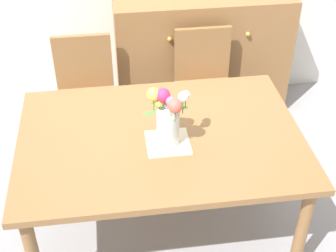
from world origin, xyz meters
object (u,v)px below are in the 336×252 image
object	(u,v)px
dining_table	(161,146)
dresser	(202,55)
chair_left	(86,89)
chair_right	(204,81)
flower_vase	(168,116)

from	to	relation	value
dining_table	dresser	world-z (taller)	dresser
chair_left	chair_right	world-z (taller)	same
chair_right	dresser	xyz separation A→B (m)	(0.07, 0.43, -0.02)
flower_vase	dresser	bearing A→B (deg)	71.26
dining_table	chair_left	xyz separation A→B (m)	(-0.44, 0.90, -0.14)
chair_right	flower_vase	distance (m)	1.13
dining_table	chair_right	size ratio (longest dim) A/B	1.79
dresser	chair_left	bearing A→B (deg)	-155.57
flower_vase	chair_left	bearing A→B (deg)	116.01
flower_vase	chair_right	bearing A→B (deg)	67.08
chair_right	dresser	distance (m)	0.44
dresser	flower_vase	distance (m)	1.54
chair_left	dresser	world-z (taller)	dresser
dining_table	chair_left	size ratio (longest dim) A/B	1.79
chair_right	dining_table	bearing A→B (deg)	63.83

